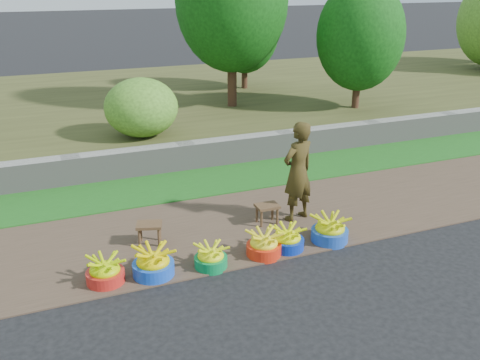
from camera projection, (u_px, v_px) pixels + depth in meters
name	position (u px, v px, depth m)	size (l,w,h in m)	color
ground_plane	(273.00, 263.00, 7.34)	(120.00, 120.00, 0.00)	black
dirt_shoulder	(239.00, 225.00, 8.42)	(80.00, 2.50, 0.02)	#4A392B
grass_verge	(199.00, 182.00, 10.14)	(80.00, 1.50, 0.04)	#1C5E19
retaining_wall	(186.00, 156.00, 10.79)	(80.00, 0.35, 0.55)	gray
earth_bank	(135.00, 106.00, 15.03)	(80.00, 10.00, 0.50)	#42451F
vegetation	(235.00, 20.00, 13.20)	(35.72, 7.18, 4.53)	#3C2417
basin_a	(105.00, 272.00, 6.80)	(0.49, 0.49, 0.36)	red
basin_b	(153.00, 264.00, 6.96)	(0.54, 0.54, 0.41)	blue
basin_c	(211.00, 258.00, 7.17)	(0.45, 0.45, 0.33)	#087A3C
basin_d	(264.00, 245.00, 7.47)	(0.49, 0.49, 0.37)	red
basin_e	(287.00, 239.00, 7.63)	(0.48, 0.48, 0.36)	#0C2BA5
basin_f	(330.00, 230.00, 7.86)	(0.55, 0.55, 0.41)	#1D4AB7
stool_left	(149.00, 228.00, 7.73)	(0.43, 0.37, 0.32)	#4E3621
stool_right	(267.00, 209.00, 8.38)	(0.36, 0.28, 0.31)	#4E3621
vendor_woman	(298.00, 172.00, 8.35)	(0.59, 0.38, 1.61)	black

